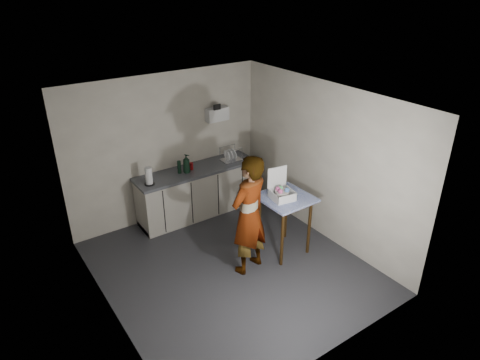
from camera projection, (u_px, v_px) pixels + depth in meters
ground at (231, 267)px, 6.52m from camera, size 4.00×4.00×0.00m
wall_back at (167, 148)px, 7.42m from camera, size 3.60×0.02×2.60m
wall_right at (323, 162)px, 6.86m from camera, size 0.02×4.00×2.60m
wall_left at (103, 232)px, 5.03m from camera, size 0.02×4.00×2.60m
ceiling at (229, 101)px, 5.38m from camera, size 3.60×4.00×0.01m
kitchen_counter at (197, 193)px, 7.79m from camera, size 2.24×0.62×0.91m
wall_shelf at (217, 114)px, 7.68m from camera, size 0.42×0.18×0.37m
side_table at (285, 204)px, 6.56m from camera, size 0.76×0.76×0.97m
standing_man at (249, 215)px, 6.11m from camera, size 0.76×0.60×1.84m
soap_bottle at (186, 164)px, 7.37m from camera, size 0.18×0.18×0.34m
soda_can at (191, 166)px, 7.53m from camera, size 0.07×0.07×0.13m
dark_bottle at (179, 167)px, 7.37m from camera, size 0.07×0.07×0.22m
paper_towel at (149, 177)px, 6.96m from camera, size 0.17×0.17×0.30m
dish_rack at (231, 157)px, 7.89m from camera, size 0.37×0.28×0.26m
bakery_box at (281, 192)px, 6.43m from camera, size 0.37×0.38×0.46m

